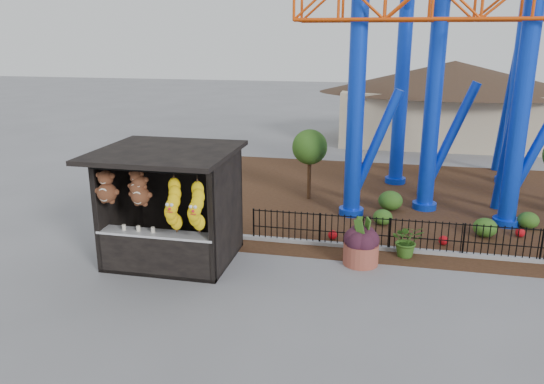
% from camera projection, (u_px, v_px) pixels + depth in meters
% --- Properties ---
extents(ground, '(120.00, 120.00, 0.00)m').
position_uv_depth(ground, '(271.00, 288.00, 12.97)').
color(ground, slate).
rests_on(ground, ground).
extents(mulch_bed, '(18.00, 12.00, 0.02)m').
position_uv_depth(mulch_bed, '(423.00, 202.00, 19.64)').
color(mulch_bed, '#331E11').
rests_on(mulch_bed, ground).
extents(curb, '(18.00, 0.18, 0.12)m').
position_uv_depth(curb, '(432.00, 252.00, 14.94)').
color(curb, gray).
rests_on(curb, ground).
extents(prize_booth, '(3.50, 3.40, 3.12)m').
position_uv_depth(prize_booth, '(168.00, 209.00, 13.99)').
color(prize_booth, black).
rests_on(prize_booth, ground).
extents(picket_fence, '(12.20, 0.06, 1.00)m').
position_uv_depth(picket_fence, '(467.00, 240.00, 14.63)').
color(picket_fence, black).
rests_on(picket_fence, ground).
extents(roller_coaster, '(11.00, 6.37, 10.82)m').
position_uv_depth(roller_coaster, '(472.00, 20.00, 17.80)').
color(roller_coaster, '#0C34CF').
rests_on(roller_coaster, ground).
extents(terracotta_planter, '(0.95, 0.95, 0.58)m').
position_uv_depth(terracotta_planter, '(361.00, 254.00, 14.26)').
color(terracotta_planter, '#994837').
rests_on(terracotta_planter, ground).
extents(planter_foliage, '(0.70, 0.70, 0.64)m').
position_uv_depth(planter_foliage, '(362.00, 233.00, 14.09)').
color(planter_foliage, black).
rests_on(planter_foliage, terracotta_planter).
extents(potted_plant, '(0.96, 0.86, 0.96)m').
position_uv_depth(potted_plant, '(407.00, 240.00, 14.69)').
color(potted_plant, '#295A1A').
rests_on(potted_plant, ground).
extents(landscaping, '(8.96, 3.82, 0.68)m').
position_uv_depth(landscaping, '(462.00, 216.00, 17.17)').
color(landscaping, '#2B5117').
rests_on(landscaping, mulch_bed).
extents(pavilion, '(15.00, 15.00, 4.80)m').
position_uv_depth(pavilion, '(453.00, 89.00, 29.60)').
color(pavilion, '#BFAD8C').
rests_on(pavilion, ground).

